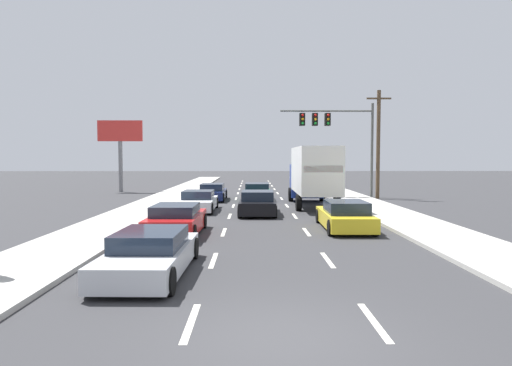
% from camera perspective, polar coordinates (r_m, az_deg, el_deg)
% --- Properties ---
extents(ground_plane, '(140.00, 140.00, 0.00)m').
position_cam_1_polar(ground_plane, '(32.46, 0.38, -2.13)').
color(ground_plane, '#333335').
extents(sidewalk_right, '(3.08, 80.00, 0.14)m').
position_cam_1_polar(sidewalk_right, '(28.44, 14.39, -2.86)').
color(sidewalk_right, '#B2AFA8').
rests_on(sidewalk_right, ground_plane).
extents(sidewalk_left, '(3.08, 80.00, 0.14)m').
position_cam_1_polar(sidewalk_left, '(28.16, -13.39, -2.90)').
color(sidewalk_left, '#B2AFA8').
rests_on(sidewalk_left, ground_plane).
extents(lane_markings, '(3.54, 57.00, 0.01)m').
position_cam_1_polar(lane_markings, '(30.73, 0.44, -2.43)').
color(lane_markings, silver).
rests_on(lane_markings, ground_plane).
extents(car_navy, '(1.91, 4.38, 1.20)m').
position_cam_1_polar(car_navy, '(32.01, -5.60, -1.22)').
color(car_navy, '#141E4C').
rests_on(car_navy, ground_plane).
extents(car_white, '(2.03, 4.43, 1.17)m').
position_cam_1_polar(car_white, '(25.71, -7.42, -2.38)').
color(car_white, white).
rests_on(car_white, ground_plane).
extents(car_red, '(2.03, 4.33, 1.22)m').
position_cam_1_polar(car_red, '(17.88, -10.18, -4.74)').
color(car_red, red).
rests_on(car_red, ground_plane).
extents(car_silver, '(2.05, 4.73, 1.15)m').
position_cam_1_polar(car_silver, '(12.07, -13.41, -8.83)').
color(car_silver, '#B7BABF').
rests_on(car_silver, ground_plane).
extents(car_green, '(2.04, 4.43, 1.24)m').
position_cam_1_polar(car_green, '(31.68, 0.15, -1.24)').
color(car_green, '#196B38').
rests_on(car_green, ground_plane).
extents(car_black, '(2.09, 4.59, 1.27)m').
position_cam_1_polar(car_black, '(24.07, 0.22, -2.62)').
color(car_black, black).
rests_on(car_black, ground_plane).
extents(box_truck, '(2.56, 8.58, 3.69)m').
position_cam_1_polar(box_truck, '(27.84, 7.33, 1.31)').
color(box_truck, white).
rests_on(box_truck, ground_plane).
extents(car_yellow, '(2.02, 4.62, 1.23)m').
position_cam_1_polar(car_yellow, '(19.38, 11.32, -4.17)').
color(car_yellow, yellow).
rests_on(car_yellow, ground_plane).
extents(traffic_signal_mast, '(7.16, 0.69, 7.22)m').
position_cam_1_polar(traffic_signal_mast, '(34.70, 9.58, 7.18)').
color(traffic_signal_mast, '#595B56').
rests_on(traffic_signal_mast, ground_plane).
extents(utility_pole_mid, '(1.80, 0.28, 8.01)m').
position_cam_1_polar(utility_pole_mid, '(34.25, 15.40, 4.97)').
color(utility_pole_mid, brown).
rests_on(utility_pole_mid, ground_plane).
extents(roadside_billboard, '(3.94, 0.36, 6.34)m').
position_cam_1_polar(roadside_billboard, '(41.31, -17.02, 5.15)').
color(roadside_billboard, slate).
rests_on(roadside_billboard, ground_plane).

